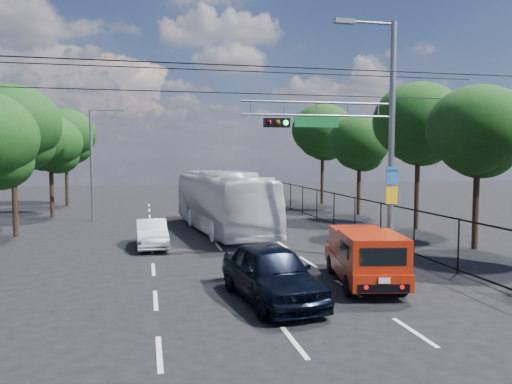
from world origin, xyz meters
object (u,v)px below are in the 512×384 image
object	(u,v)px
navy_hatchback	(271,273)
white_bus	(222,201)
white_van	(152,233)
red_pickup	(364,255)
signal_mast	(364,129)

from	to	relation	value
navy_hatchback	white_bus	xyz separation A→B (m)	(0.58, 13.30, 0.84)
white_bus	white_van	distance (m)	5.64
navy_hatchback	white_van	bearing A→B (deg)	102.32
red_pickup	white_bus	size ratio (longest dim) A/B	0.43
red_pickup	navy_hatchback	xyz separation A→B (m)	(-3.42, -1.14, -0.14)
signal_mast	red_pickup	xyz separation A→B (m)	(-1.57, -3.62, -4.28)
navy_hatchback	signal_mast	bearing A→B (deg)	36.46
signal_mast	white_bus	world-z (taller)	signal_mast
white_bus	white_van	world-z (taller)	white_bus
signal_mast	white_bus	xyz separation A→B (m)	(-4.42, 8.54, -3.58)
navy_hatchback	white_van	xyz separation A→B (m)	(-3.29, 9.32, -0.19)
signal_mast	red_pickup	size ratio (longest dim) A/B	1.87
navy_hatchback	white_van	distance (m)	9.89
white_bus	red_pickup	bearing A→B (deg)	-82.98
red_pickup	white_van	bearing A→B (deg)	129.37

